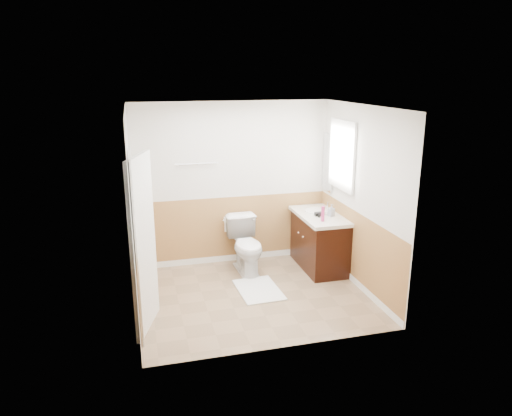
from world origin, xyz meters
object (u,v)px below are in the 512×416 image
object	(u,v)px
vanity_cabinet	(319,243)
toilet	(247,245)
bath_mat	(259,290)
lotion_bottle	(323,214)
soap_dispenser	(331,210)

from	to	relation	value
vanity_cabinet	toilet	bearing A→B (deg)	173.28
toilet	bath_mat	distance (m)	0.80
bath_mat	lotion_bottle	bearing A→B (deg)	13.18
toilet	soap_dispenser	distance (m)	1.36
vanity_cabinet	lotion_bottle	world-z (taller)	lotion_bottle
bath_mat	vanity_cabinet	world-z (taller)	vanity_cabinet
toilet	vanity_cabinet	distance (m)	1.12
soap_dispenser	lotion_bottle	bearing A→B (deg)	-136.80
toilet	lotion_bottle	world-z (taller)	lotion_bottle
toilet	bath_mat	world-z (taller)	toilet
bath_mat	soap_dispenser	world-z (taller)	soap_dispenser
bath_mat	toilet	bearing A→B (deg)	90.00
toilet	soap_dispenser	size ratio (longest dim) A/B	4.56
vanity_cabinet	lotion_bottle	bearing A→B (deg)	-106.98
toilet	soap_dispenser	world-z (taller)	soap_dispenser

